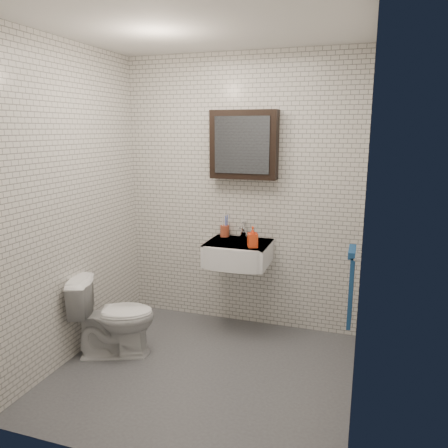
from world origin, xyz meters
The scene contains 9 objects.
ground centered at (0.00, 0.00, 0.01)m, with size 2.20×2.00×0.01m, color #47494E.
room_shell centered at (0.00, 0.00, 1.47)m, with size 2.22×2.02×2.51m.
washbasin centered at (0.05, 0.73, 0.76)m, with size 0.55×0.50×0.20m.
faucet centered at (0.05, 0.93, 0.92)m, with size 0.06×0.20×0.15m.
mirror_cabinet centered at (0.05, 0.93, 1.70)m, with size 0.60×0.15×0.60m.
towel_rail centered at (1.04, 0.35, 0.72)m, with size 0.09×0.30×0.58m.
toothbrush_cup centered at (-0.13, 0.94, 0.91)m, with size 0.10×0.10×0.23m.
soap_bottle centered at (0.21, 0.65, 0.94)m, with size 0.08×0.08×0.18m, color #DC4817.
toilet centered at (-0.80, 0.05, 0.34)m, with size 0.37×0.66×0.67m, color white.
Camera 1 is at (1.10, -2.84, 1.84)m, focal length 35.00 mm.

